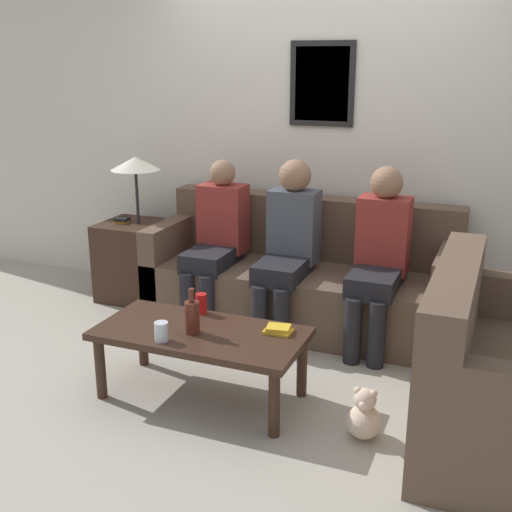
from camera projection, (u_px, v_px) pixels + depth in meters
name	position (u px, v px, depth m)	size (l,w,h in m)	color
ground_plane	(278.00, 347.00, 4.35)	(16.00, 16.00, 0.00)	#ADA899
wall_back	(322.00, 139.00, 4.78)	(9.00, 0.08, 2.60)	silver
couch_main	(301.00, 281.00, 4.69)	(2.20, 0.80, 0.90)	brown
couch_side	(499.00, 382.00, 3.22)	(0.80, 1.36, 0.90)	brown
coffee_table	(201.00, 339.00, 3.62)	(1.18, 0.58, 0.41)	#382319
side_table_with_lamp	(134.00, 252.00, 5.16)	(0.50, 0.49, 1.16)	#382319
wine_bottle	(192.00, 316.00, 3.54)	(0.08, 0.08, 0.26)	#562319
drinking_glass	(161.00, 332.00, 3.45)	(0.08, 0.08, 0.11)	silver
book_stack	(278.00, 330.00, 3.57)	(0.15, 0.13, 0.04)	gold
soda_can	(201.00, 304.00, 3.83)	(0.07, 0.07, 0.12)	red
person_left	(216.00, 236.00, 4.69)	(0.34, 0.62, 1.17)	black
person_middle	(288.00, 241.00, 4.44)	(0.34, 0.63, 1.22)	black
person_right	(379.00, 252.00, 4.21)	(0.34, 0.62, 1.21)	black
teddy_bear	(364.00, 416.00, 3.28)	(0.18, 0.18, 0.28)	beige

